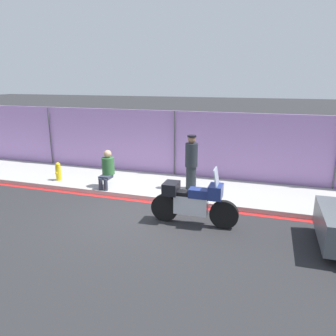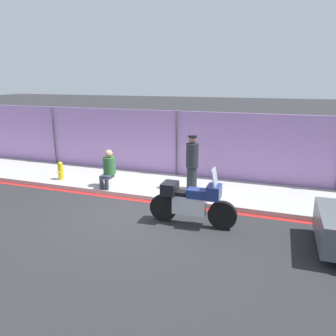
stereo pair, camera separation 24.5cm
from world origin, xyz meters
TOP-DOWN VIEW (x-y plane):
  - ground_plane at (0.00, 0.00)m, footprint 120.00×120.00m
  - sidewalk at (0.00, 2.29)m, footprint 40.00×2.54m
  - curb_paint_stripe at (0.00, 0.92)m, footprint 40.00×0.18m
  - storefront_fence at (0.00, 3.65)m, footprint 38.00×0.17m
  - motorcycle at (1.62, -0.17)m, footprint 2.25×0.51m
  - officer_standing at (0.99, 2.14)m, footprint 0.40×0.40m
  - person_seated_on_curb at (-1.64, 1.45)m, footprint 0.41×0.65m
  - fire_hydrant at (-3.66, 1.60)m, footprint 0.19×0.23m

SIDE VIEW (x-z plane):
  - ground_plane at x=0.00m, z-range 0.00..0.00m
  - curb_paint_stripe at x=0.00m, z-range 0.00..0.01m
  - sidewalk at x=0.00m, z-range 0.00..0.14m
  - fire_hydrant at x=-3.66m, z-range 0.14..0.78m
  - motorcycle at x=1.62m, z-range -0.14..1.38m
  - person_seated_on_curb at x=-1.64m, z-range 0.20..1.43m
  - officer_standing at x=0.99m, z-range 0.16..1.91m
  - storefront_fence at x=0.00m, z-range 0.00..2.49m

